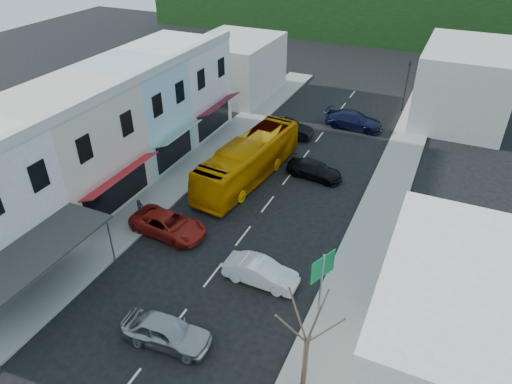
% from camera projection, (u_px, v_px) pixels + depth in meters
% --- Properties ---
extents(ground, '(120.00, 120.00, 0.00)m').
position_uv_depth(ground, '(213.00, 275.00, 26.42)').
color(ground, black).
rests_on(ground, ground).
extents(sidewalk_left, '(3.00, 52.00, 0.15)m').
position_uv_depth(sidewalk_left, '(192.00, 169.00, 36.65)').
color(sidewalk_left, gray).
rests_on(sidewalk_left, ground).
extents(sidewalk_right, '(3.00, 52.00, 0.15)m').
position_uv_depth(sidewalk_right, '(379.00, 214.00, 31.42)').
color(sidewalk_right, gray).
rests_on(sidewalk_right, ground).
extents(shopfront_row, '(8.25, 30.00, 8.00)m').
position_uv_depth(shopfront_row, '(91.00, 138.00, 32.45)').
color(shopfront_row, beige).
rests_on(shopfront_row, ground).
extents(right_building, '(8.00, 9.00, 8.00)m').
position_uv_depth(right_building, '(481.00, 369.00, 16.48)').
color(right_building, beige).
rests_on(right_building, ground).
extents(distant_block_left, '(8.00, 10.00, 6.00)m').
position_uv_depth(distant_block_left, '(236.00, 67.00, 49.66)').
color(distant_block_left, '#B7B2A8').
rests_on(distant_block_left, ground).
extents(distant_block_right, '(8.00, 12.00, 7.00)m').
position_uv_depth(distant_block_right, '(464.00, 83.00, 43.66)').
color(distant_block_right, '#B7B2A8').
rests_on(distant_block_right, ground).
extents(bus, '(3.65, 11.79, 3.10)m').
position_uv_depth(bus, '(248.00, 161.00, 34.70)').
color(bus, orange).
rests_on(bus, ground).
extents(car_silver, '(4.53, 2.13, 1.40)m').
position_uv_depth(car_silver, '(167.00, 332.00, 22.04)').
color(car_silver, '#9D9DA2').
rests_on(car_silver, ground).
extents(car_white, '(4.41, 1.82, 1.40)m').
position_uv_depth(car_white, '(261.00, 272.00, 25.59)').
color(car_white, silver).
rests_on(car_white, ground).
extents(car_red, '(4.73, 2.24, 1.40)m').
position_uv_depth(car_red, '(168.00, 224.00, 29.34)').
color(car_red, maroon).
rests_on(car_red, ground).
extents(car_black_near, '(4.66, 2.28, 1.40)m').
position_uv_depth(car_black_near, '(314.00, 169.00, 35.36)').
color(car_black_near, black).
rests_on(car_black_near, ground).
extents(car_black_far, '(4.49, 2.03, 1.40)m').
position_uv_depth(car_black_far, '(287.00, 129.00, 41.53)').
color(car_black_far, black).
rests_on(car_black_far, ground).
extents(car_navy_far, '(4.55, 1.96, 1.40)m').
position_uv_depth(car_navy_far, '(354.00, 121.00, 43.09)').
color(car_navy_far, black).
rests_on(car_navy_far, ground).
extents(pedestrian_left, '(0.42, 0.61, 1.70)m').
position_uv_depth(pedestrian_left, '(140.00, 209.00, 30.27)').
color(pedestrian_left, black).
rests_on(pedestrian_left, sidewalk_left).
extents(direction_sign, '(1.44, 1.86, 3.83)m').
position_uv_depth(direction_sign, '(321.00, 284.00, 23.10)').
color(direction_sign, '#08582D').
rests_on(direction_sign, ground).
extents(street_tree, '(2.84, 2.84, 6.38)m').
position_uv_depth(street_tree, '(307.00, 342.00, 18.49)').
color(street_tree, '#3D2E23').
rests_on(street_tree, ground).
extents(traffic_signal, '(1.27, 1.42, 5.20)m').
position_uv_depth(traffic_signal, '(406.00, 86.00, 45.57)').
color(traffic_signal, black).
rests_on(traffic_signal, ground).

